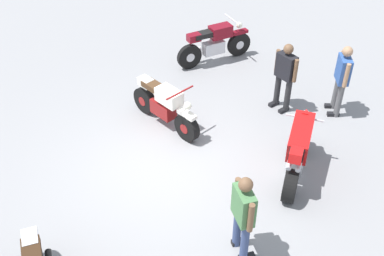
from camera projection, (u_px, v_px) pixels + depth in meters
The scene contains 7 objects.
ground_plane at pixel (168, 169), 9.11m from camera, with size 40.00×40.00×0.00m, color gray.
motorcycle_red_sportbike at pixel (298, 149), 8.65m from camera, with size 1.91×0.91×1.14m.
motorcycle_maroon_cruiser at pixel (214, 43), 12.03m from camera, with size 1.93×1.05×1.09m.
motorcycle_cream_vintage at pixel (165, 106), 9.92m from camera, with size 0.77×1.95×1.07m.
person_in_blue_shirt at pixel (342, 77), 10.02m from camera, with size 0.57×0.49×1.61m.
person_in_black_shirt at pixel (285, 73), 10.17m from camera, with size 0.41×0.62×1.58m.
person_in_green_shirt at pixel (243, 213), 7.02m from camera, with size 0.50×0.56×1.60m.
Camera 1 is at (5.09, 4.40, 6.20)m, focal length 44.46 mm.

